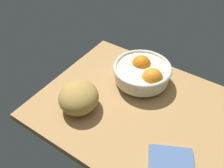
# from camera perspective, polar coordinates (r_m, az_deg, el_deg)

# --- Properties ---
(ground_plane) EXTENTS (0.72, 0.59, 0.03)m
(ground_plane) POSITION_cam_1_polar(r_m,az_deg,el_deg) (0.94, 5.57, -5.76)
(ground_plane) COLOR #B2844D
(fruit_bowl) EXTENTS (0.23, 0.23, 0.11)m
(fruit_bowl) POSITION_cam_1_polar(r_m,az_deg,el_deg) (0.99, 7.29, 2.79)
(fruit_bowl) COLOR silver
(fruit_bowl) RESTS_ON ground
(bread_loaf) EXTENTS (0.21, 0.21, 0.10)m
(bread_loaf) POSITION_cam_1_polar(r_m,az_deg,el_deg) (0.89, -7.80, -3.08)
(bread_loaf) COLOR #B28C43
(bread_loaf) RESTS_ON ground
(napkin_folded) EXTENTS (0.16, 0.14, 0.01)m
(napkin_folded) POSITION_cam_1_polar(r_m,az_deg,el_deg) (0.81, 13.64, -16.73)
(napkin_folded) COLOR #4E6B9B
(napkin_folded) RESTS_ON ground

